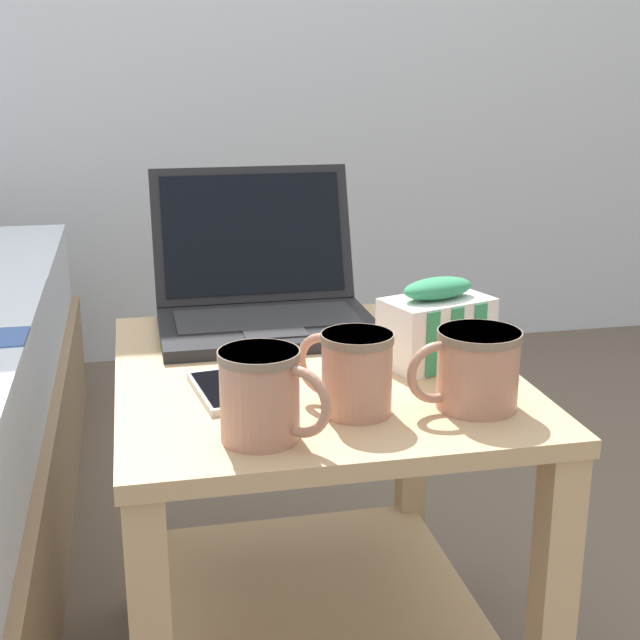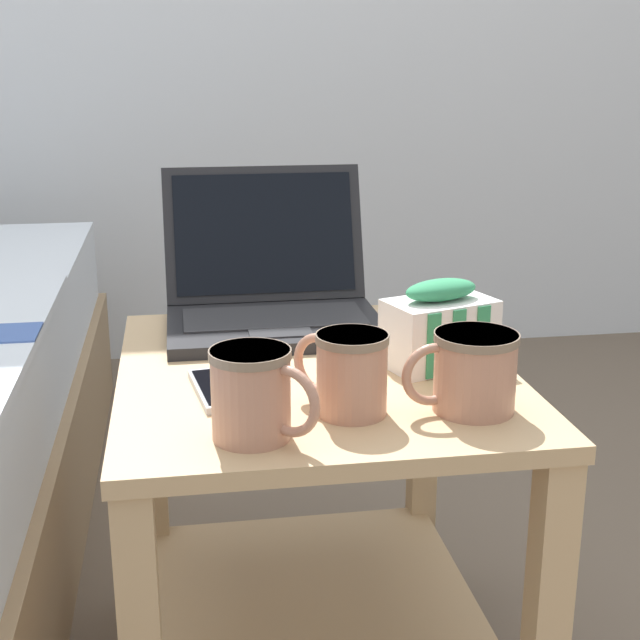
% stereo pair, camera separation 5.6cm
% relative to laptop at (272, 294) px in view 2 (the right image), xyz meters
% --- Properties ---
extents(bedside_table, '(0.52, 0.59, 0.51)m').
position_rel_laptop_xyz_m(bedside_table, '(0.03, -0.22, -0.23)').
color(bedside_table, tan).
rests_on(bedside_table, ground_plane).
extents(laptop, '(0.32, 0.30, 0.23)m').
position_rel_laptop_xyz_m(laptop, '(0.00, 0.00, 0.00)').
color(laptop, black).
rests_on(laptop, bedside_table).
extents(mug_front_left, '(0.10, 0.11, 0.10)m').
position_rel_laptop_xyz_m(mug_front_left, '(0.05, -0.38, 0.01)').
color(mug_front_left, tan).
rests_on(mug_front_left, bedside_table).
extents(mug_front_right, '(0.14, 0.10, 0.09)m').
position_rel_laptop_xyz_m(mug_front_right, '(0.19, -0.39, 0.01)').
color(mug_front_right, tan).
rests_on(mug_front_right, bedside_table).
extents(mug_mid_center, '(0.11, 0.11, 0.10)m').
position_rel_laptop_xyz_m(mug_mid_center, '(-0.07, -0.43, 0.01)').
color(mug_mid_center, tan).
rests_on(mug_mid_center, bedside_table).
extents(snack_bag, '(0.16, 0.12, 0.12)m').
position_rel_laptop_xyz_m(snack_bag, '(0.20, -0.23, 0.01)').
color(snack_bag, white).
rests_on(snack_bag, bedside_table).
extents(cell_phone, '(0.09, 0.15, 0.01)m').
position_rel_laptop_xyz_m(cell_phone, '(-0.09, -0.29, -0.04)').
color(cell_phone, '#B7BABC').
rests_on(cell_phone, bedside_table).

